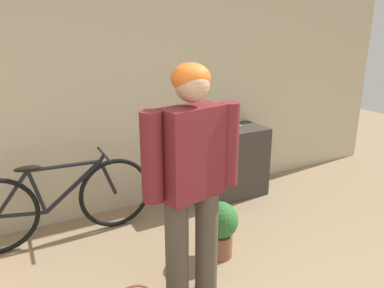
# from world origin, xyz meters

# --- Properties ---
(wall_back) EXTENTS (8.00, 0.07, 2.60)m
(wall_back) POSITION_xyz_m (0.00, 2.71, 1.30)
(wall_back) COLOR beige
(wall_back) RESTS_ON ground_plane
(side_shelf) EXTENTS (0.91, 0.47, 0.80)m
(side_shelf) POSITION_xyz_m (1.46, 2.43, 0.40)
(side_shelf) COLOR #38332D
(side_shelf) RESTS_ON ground_plane
(person) EXTENTS (0.71, 0.29, 1.69)m
(person) POSITION_xyz_m (0.28, 1.08, 0.97)
(person) COLOR #4C4238
(person) RESTS_ON ground_plane
(bicycle) EXTENTS (1.75, 0.46, 0.78)m
(bicycle) POSITION_xyz_m (-0.41, 2.35, 0.38)
(bicycle) COLOR black
(bicycle) RESTS_ON ground_plane
(banana) EXTENTS (0.37, 0.10, 0.04)m
(banana) POSITION_xyz_m (1.46, 2.44, 0.82)
(banana) COLOR #EAD64C
(banana) RESTS_ON side_shelf
(potted_plant) EXTENTS (0.31, 0.31, 0.50)m
(potted_plant) POSITION_xyz_m (0.73, 1.42, 0.28)
(potted_plant) COLOR brown
(potted_plant) RESTS_ON ground_plane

